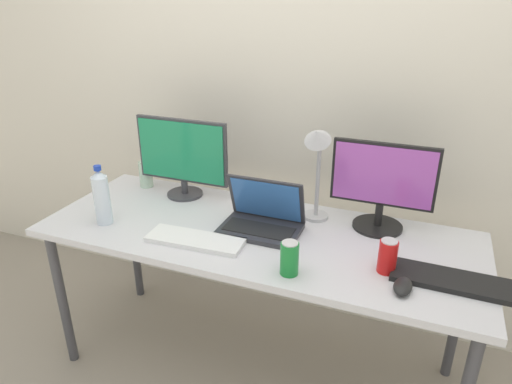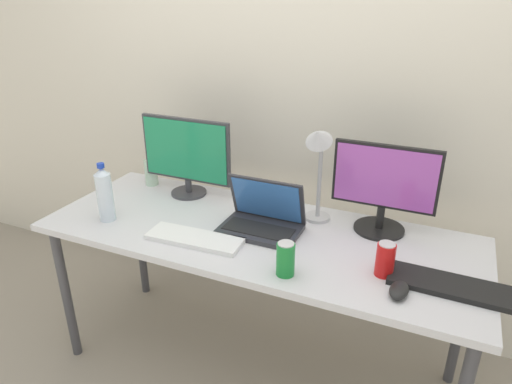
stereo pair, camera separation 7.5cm
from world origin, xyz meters
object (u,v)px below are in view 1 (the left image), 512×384
laptop_silver (262,218)px  soda_can_near_keyboard (289,258)px  soda_can_by_laptop (388,256)px  bamboo_vase (146,172)px  monitor_left (182,155)px  keyboard_aux (195,240)px  desk_lamp (317,155)px  mouse_by_keyboard (403,286)px  work_desk (256,244)px  water_bottle (102,197)px  monitor_center (382,184)px  keyboard_main (455,281)px

laptop_silver → soda_can_near_keyboard: size_ratio=2.61×
soda_can_by_laptop → bamboo_vase: bearing=164.2°
monitor_left → keyboard_aux: size_ratio=1.18×
desk_lamp → soda_can_near_keyboard: bearing=-87.0°
keyboard_aux → soda_can_by_laptop: size_ratio=3.13×
laptop_silver → soda_can_by_laptop: bearing=-14.5°
laptop_silver → mouse_by_keyboard: laptop_silver is taller
work_desk → mouse_by_keyboard: 0.65m
water_bottle → bamboo_vase: bearing=98.4°
soda_can_by_laptop → monitor_center: bearing=102.8°
monitor_center → monitor_left: bearing=-179.8°
work_desk → monitor_left: size_ratio=3.93×
laptop_silver → bamboo_vase: size_ratio=1.02×
keyboard_aux → soda_can_by_laptop: 0.74m
monitor_center → laptop_silver: (-0.45, -0.19, -0.15)m
work_desk → monitor_center: monitor_center is taller
desk_lamp → monitor_left: bearing=176.3°
work_desk → soda_can_near_keyboard: 0.35m
desk_lamp → mouse_by_keyboard: bearing=-42.9°
monitor_left → keyboard_main: monitor_left is taller
monitor_center → laptop_silver: 0.51m
laptop_silver → water_bottle: 0.69m
keyboard_main → keyboard_aux: (-0.97, -0.07, 0.00)m
keyboard_main → monitor_left: bearing=166.6°
soda_can_by_laptop → soda_can_near_keyboard: bearing=-156.5°
bamboo_vase → desk_lamp: (0.90, -0.07, 0.23)m
monitor_left → mouse_by_keyboard: monitor_left is taller
monitor_left → mouse_by_keyboard: bearing=-21.6°
work_desk → laptop_silver: (0.02, 0.03, 0.11)m
work_desk → monitor_left: (-0.46, 0.22, 0.27)m
monitor_left → monitor_center: (0.93, 0.00, -0.01)m
desk_lamp → laptop_silver: bearing=-141.5°
laptop_silver → mouse_by_keyboard: bearing=-21.7°
work_desk → water_bottle: 0.69m
water_bottle → laptop_silver: bearing=16.4°
mouse_by_keyboard → bamboo_vase: bearing=165.3°
keyboard_main → soda_can_near_keyboard: soda_can_near_keyboard is taller
soda_can_near_keyboard → soda_can_by_laptop: bearing=23.5°
laptop_silver → water_bottle: (-0.66, -0.19, 0.07)m
monitor_center → soda_can_by_laptop: monitor_center is taller
monitor_center → soda_can_near_keyboard: (-0.25, -0.47, -0.14)m
monitor_left → laptop_silver: monitor_left is taller
keyboard_aux → soda_can_by_laptop: (0.74, 0.07, 0.05)m
soda_can_by_laptop → desk_lamp: desk_lamp is taller
monitor_center → water_bottle: (-1.11, -0.38, -0.08)m
work_desk → keyboard_main: keyboard_main is taller
soda_can_near_keyboard → mouse_by_keyboard: bearing=5.9°
work_desk → laptop_silver: laptop_silver is taller
keyboard_main → bamboo_vase: bamboo_vase is taller
work_desk → desk_lamp: bearing=40.9°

